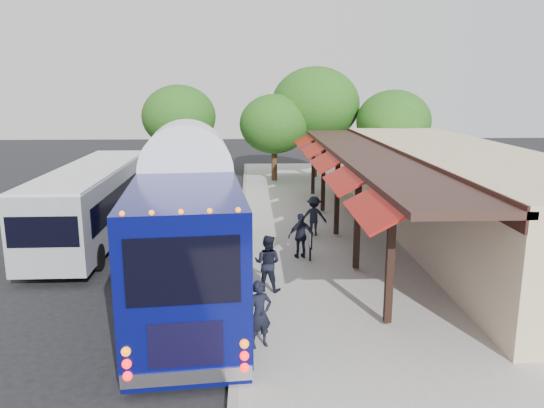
# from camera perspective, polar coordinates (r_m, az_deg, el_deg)

# --- Properties ---
(ground) EXTENTS (90.00, 90.00, 0.00)m
(ground) POSITION_cam_1_polar(r_m,az_deg,el_deg) (17.16, -3.63, -7.73)
(ground) COLOR black
(ground) RESTS_ON ground
(sidewalk) EXTENTS (10.00, 40.00, 0.15)m
(sidewalk) POSITION_cam_1_polar(r_m,az_deg,el_deg) (21.42, 10.12, -3.53)
(sidewalk) COLOR #9E9B93
(sidewalk) RESTS_ON ground
(curb) EXTENTS (0.20, 40.00, 0.16)m
(curb) POSITION_cam_1_polar(r_m,az_deg,el_deg) (20.93, -3.26, -3.73)
(curb) COLOR gray
(curb) RESTS_ON ground
(station_shelter) EXTENTS (8.15, 20.00, 3.60)m
(station_shelter) POSITION_cam_1_polar(r_m,az_deg,el_deg) (21.99, 18.94, 1.15)
(station_shelter) COLOR #C6AC8A
(station_shelter) RESTS_ON ground
(coach_bus) EXTENTS (3.80, 12.49, 3.94)m
(coach_bus) POSITION_cam_1_polar(r_m,az_deg,el_deg) (16.00, -8.98, -1.44)
(coach_bus) COLOR #070B58
(coach_bus) RESTS_ON ground
(city_bus) EXTENTS (2.51, 10.80, 2.89)m
(city_bus) POSITION_cam_1_polar(r_m,az_deg,el_deg) (21.90, -18.65, 0.46)
(city_bus) COLOR gray
(city_bus) RESTS_ON ground
(ped_a) EXTENTS (0.67, 0.57, 1.56)m
(ped_a) POSITION_cam_1_polar(r_m,az_deg,el_deg) (12.17, -1.32, -11.78)
(ped_a) COLOR black
(ped_a) RESTS_ON sidewalk
(ped_b) EXTENTS (0.97, 0.86, 1.65)m
(ped_b) POSITION_cam_1_polar(r_m,az_deg,el_deg) (15.32, -0.49, -6.36)
(ped_b) COLOR black
(ped_b) RESTS_ON sidewalk
(ped_c) EXTENTS (0.98, 0.59, 1.57)m
(ped_c) POSITION_cam_1_polar(r_m,az_deg,el_deg) (18.20, 3.15, -3.43)
(ped_c) COLOR black
(ped_c) RESTS_ON sidewalk
(ped_d) EXTENTS (1.10, 0.75, 1.57)m
(ped_d) POSITION_cam_1_polar(r_m,az_deg,el_deg) (20.95, 4.52, -1.30)
(ped_d) COLOR black
(ped_d) RESTS_ON sidewalk
(sign_board) EXTENTS (0.09, 0.48, 1.04)m
(sign_board) POSITION_cam_1_polar(r_m,az_deg,el_deg) (17.91, 4.14, -3.96)
(sign_board) COLOR black
(sign_board) RESTS_ON sidewalk
(tree_left) EXTENTS (4.28, 4.28, 5.48)m
(tree_left) POSITION_cam_1_polar(r_m,az_deg,el_deg) (32.91, 0.25, 8.58)
(tree_left) COLOR #382314
(tree_left) RESTS_ON ground
(tree_mid) EXTENTS (5.60, 5.60, 7.17)m
(tree_mid) POSITION_cam_1_polar(r_m,az_deg,el_deg) (34.36, 4.69, 10.60)
(tree_mid) COLOR #382314
(tree_mid) RESTS_ON ground
(tree_right) EXTENTS (4.49, 4.49, 5.74)m
(tree_right) POSITION_cam_1_polar(r_m,az_deg,el_deg) (33.25, 12.93, 8.61)
(tree_right) COLOR #382314
(tree_right) RESTS_ON ground
(tree_far) EXTENTS (4.72, 4.72, 6.05)m
(tree_far) POSITION_cam_1_polar(r_m,az_deg,el_deg) (34.92, -9.98, 9.25)
(tree_far) COLOR #382314
(tree_far) RESTS_ON ground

